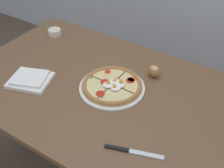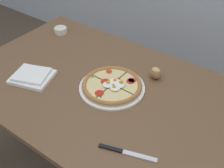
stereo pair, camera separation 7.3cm
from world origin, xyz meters
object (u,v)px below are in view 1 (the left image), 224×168
object	(u,v)px
ramekin_bowl	(55,32)
pizza	(112,86)
dining_table	(102,99)
bread_piece_near	(154,71)
knife_main	(133,152)
napkin_folded	(30,79)

from	to	relation	value
ramekin_bowl	pizza	bearing A→B (deg)	-23.23
dining_table	pizza	world-z (taller)	pizza
bread_piece_near	knife_main	xyz separation A→B (m)	(0.16, -0.52, -0.03)
dining_table	knife_main	bearing A→B (deg)	-39.24
bread_piece_near	ramekin_bowl	bearing A→B (deg)	175.58
napkin_folded	bread_piece_near	size ratio (longest dim) A/B	3.00
dining_table	bread_piece_near	size ratio (longest dim) A/B	18.19
ramekin_bowl	bread_piece_near	distance (m)	0.78
dining_table	napkin_folded	size ratio (longest dim) A/B	6.06
pizza	bread_piece_near	world-z (taller)	bread_piece_near
napkin_folded	knife_main	xyz separation A→B (m)	(0.70, -0.11, -0.01)
ramekin_bowl	bread_piece_near	xyz separation A→B (m)	(0.78, -0.06, 0.01)
napkin_folded	pizza	bearing A→B (deg)	25.06
dining_table	knife_main	distance (m)	0.45
pizza	bread_piece_near	bearing A→B (deg)	56.99
dining_table	bread_piece_near	xyz separation A→B (m)	(0.19, 0.24, 0.12)
bread_piece_near	pizza	bearing A→B (deg)	-123.01
dining_table	pizza	xyz separation A→B (m)	(0.05, 0.02, 0.10)
knife_main	ramekin_bowl	bearing A→B (deg)	130.24
ramekin_bowl	knife_main	world-z (taller)	ramekin_bowl
pizza	dining_table	bearing A→B (deg)	-155.36
pizza	napkin_folded	xyz separation A→B (m)	(-0.41, -0.19, -0.00)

